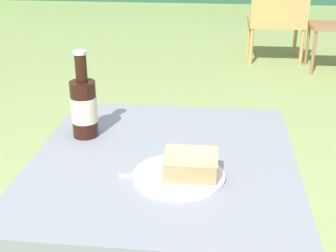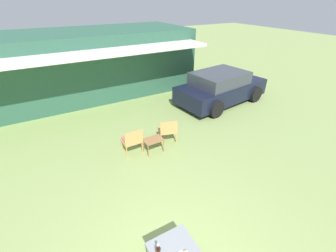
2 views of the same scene
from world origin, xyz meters
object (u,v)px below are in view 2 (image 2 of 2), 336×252
object	(u,v)px
garden_side_table	(153,141)
wicker_chair_plain	(168,129)
wicker_chair_cushioned	(132,140)
cola_bottle_near	(158,251)
parked_car	(221,88)

from	to	relation	value
garden_side_table	wicker_chair_plain	bearing A→B (deg)	21.32
wicker_chair_cushioned	cola_bottle_near	xyz separation A→B (m)	(-0.94, -3.49, 0.34)
parked_car	cola_bottle_near	world-z (taller)	parked_car
wicker_chair_cushioned	garden_side_table	xyz separation A→B (m)	(0.55, -0.26, -0.07)
wicker_chair_cushioned	parked_car	bearing A→B (deg)	-162.24
garden_side_table	cola_bottle_near	distance (m)	3.58
garden_side_table	wicker_chair_cushioned	bearing A→B (deg)	154.54
parked_car	wicker_chair_cushioned	xyz separation A→B (m)	(-4.69, -1.58, -0.22)
wicker_chair_plain	garden_side_table	world-z (taller)	wicker_chair_plain
parked_car	wicker_chair_cushioned	world-z (taller)	parked_car
parked_car	cola_bottle_near	distance (m)	7.58
parked_car	wicker_chair_cushioned	bearing A→B (deg)	-168.63
wicker_chair_plain	garden_side_table	bearing A→B (deg)	38.08
parked_car	wicker_chair_plain	xyz separation A→B (m)	(-3.50, -1.60, -0.21)
parked_car	wicker_chair_plain	world-z (taller)	parked_car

